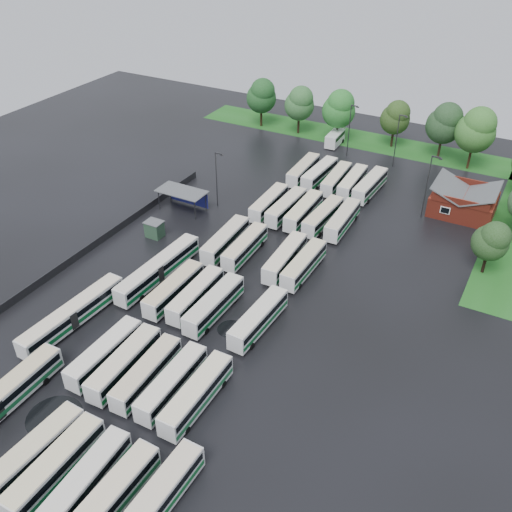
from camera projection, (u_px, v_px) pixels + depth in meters
The scene contains 52 objects.
ground at pixel (198, 314), 73.00m from camera, with size 160.00×160.00×0.00m, color black.
brick_building at pixel (463, 203), 93.58m from camera, with size 10.07×8.60×5.39m.
wash_shed at pixel (183, 193), 94.22m from camera, with size 8.20×4.20×3.58m.
utility_hut at pixel (154, 229), 87.89m from camera, with size 2.70×2.20×2.62m.
grass_strip_north at pixel (376, 143), 119.42m from camera, with size 80.00×10.00×0.01m, color #1A5918.
west_fence at pixel (105, 237), 87.32m from camera, with size 0.10×50.00×1.20m, color #2D2D30.
bus_r0c1 at pixel (34, 453), 53.51m from camera, with size 2.81×11.03×3.04m.
bus_r0c2 at pixel (55, 467), 52.22m from camera, with size 2.40×11.06×3.08m.
bus_r0c3 at pixel (86, 481), 51.04m from camera, with size 2.71×10.77×2.97m.
bus_r0c4 at pixel (111, 497), 49.70m from camera, with size 2.53×10.95×3.04m.
bus_r1c0 at pixel (105, 353), 64.64m from camera, with size 2.33×10.80×3.00m.
bus_r1c1 at pixel (124, 363), 63.26m from camera, with size 2.79×11.11×3.07m.
bus_r1c2 at pixel (147, 373), 62.10m from camera, with size 2.67×10.66×2.94m.
bus_r1c3 at pixel (172, 383), 60.91m from camera, with size 2.46×10.74×2.98m.
bus_r1c4 at pixel (197, 394), 59.48m from camera, with size 2.42×11.05×3.07m.
bus_r2c0 at pixel (174, 289), 74.58m from camera, with size 2.32×10.83×3.01m.
bus_r2c1 at pixel (196, 295), 73.59m from camera, with size 2.49×10.69×2.96m.
bus_r2c2 at pixel (214, 304), 71.89m from camera, with size 2.49×11.05×3.07m.
bus_r2c4 at pixel (259, 318), 69.66m from camera, with size 2.73×10.98×3.03m.
bus_r3c0 at pixel (226, 240), 84.50m from camera, with size 2.86×11.23×3.10m.
bus_r3c1 at pixel (245, 247), 83.20m from camera, with size 2.54×10.61×2.94m.
bus_r3c3 at pixel (285, 258), 80.64m from camera, with size 2.77×11.04×3.05m.
bus_r3c4 at pixel (304, 264), 79.39m from camera, with size 2.39×10.69×2.97m.
bus_r4c0 at pixel (269, 203), 94.28m from camera, with size 2.52×10.65×2.95m.
bus_r4c1 at pixel (286, 207), 93.00m from camera, with size 2.49×10.82×3.00m.
bus_r4c2 at pixel (304, 211), 91.88m from camera, with size 2.49×10.94×3.03m.
bus_r4c3 at pixel (323, 216), 90.48m from camera, with size 2.81×10.91×3.01m.
bus_r4c4 at pixel (343, 220), 89.59m from camera, with size 2.56×10.84×3.00m.
bus_r5c0 at pixel (303, 170), 104.61m from camera, with size 2.67×10.90×3.01m.
bus_r5c1 at pixel (320, 173), 103.45m from camera, with size 2.73×10.89×3.01m.
bus_r5c2 at pixel (336, 179), 101.62m from camera, with size 2.67×10.67×2.95m.
bus_r5c3 at pixel (352, 182), 100.68m from camera, with size 2.57×10.59×2.93m.
bus_r5c4 at pixel (370, 185), 99.45m from camera, with size 2.81×11.16×3.08m.
artic_bus_west_b at pixel (158, 269), 78.47m from camera, with size 2.80×16.05×2.97m.
artic_bus_west_c at pixel (73, 315), 70.34m from camera, with size 3.00×15.85×2.92m.
minibus at pixel (335, 138), 117.66m from camera, with size 2.59×6.30×2.71m.
tree_north_0 at pixel (262, 96), 123.45m from camera, with size 6.51×6.51×10.79m.
tree_north_1 at pixel (300, 103), 120.05m from camera, with size 6.31×6.31×10.46m.
tree_north_2 at pixel (339, 108), 115.74m from camera, with size 6.80×6.80×11.27m.
tree_north_3 at pixel (396, 117), 114.14m from camera, with size 5.97×5.97×9.88m.
tree_north_4 at pixel (445, 123), 108.75m from camera, with size 6.91×6.91×11.44m.
tree_north_5 at pixel (477, 129), 104.54m from camera, with size 7.39×7.39×12.25m.
tree_east_0 at pixel (492, 241), 77.51m from camera, with size 5.08×5.05×8.36m.
lamp_post_ne at pixel (428, 183), 89.99m from camera, with size 1.68×0.33×10.89m.
lamp_post_nw at pixel (217, 175), 93.57m from camera, with size 1.51×0.29×9.78m.
lamp_post_back_w at pixel (350, 127), 110.63m from camera, with size 1.60×0.31×10.39m.
lamp_post_back_e at pixel (397, 137), 106.41m from camera, with size 1.59×0.31×10.33m.
puddle_0 at pixel (54, 417), 59.14m from camera, with size 5.85×5.85×0.01m, color black.
puddle_1 at pixel (131, 492), 51.91m from camera, with size 3.63×3.63×0.01m, color black.
puddle_2 at pixel (164, 291), 76.93m from camera, with size 5.72×5.72×0.01m, color black.
puddle_3 at pixel (231, 329), 70.55m from camera, with size 3.43×3.43×0.01m, color black.
puddle_4 at pixel (177, 475), 53.39m from camera, with size 3.03×3.03×0.01m, color black.
Camera 1 is at (33.63, -45.97, 46.86)m, focal length 40.00 mm.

